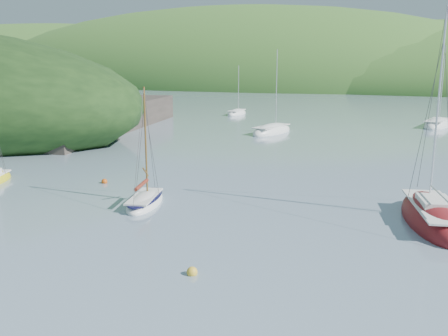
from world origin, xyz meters
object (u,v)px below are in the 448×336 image
at_px(distant_sloop_a, 272,132).
at_px(distant_sloop_c, 237,114).
at_px(daysailer_white, 145,201).
at_px(distant_sloop_b, 437,125).
at_px(sloop_red, 433,219).

height_order(distant_sloop_a, distant_sloop_c, distant_sloop_a).
xyz_separation_m(daysailer_white, distant_sloop_b, (17.75, 48.38, 0.00)).
bearing_deg(distant_sloop_a, sloop_red, -44.63).
bearing_deg(distant_sloop_b, distant_sloop_a, -130.94).
distance_m(daysailer_white, distant_sloop_b, 51.53).
bearing_deg(distant_sloop_b, daysailer_white, -98.07).
distance_m(sloop_red, distant_sloop_b, 45.19).
distance_m(distant_sloop_b, distant_sloop_c, 31.62).
height_order(sloop_red, distant_sloop_a, sloop_red).
xyz_separation_m(distant_sloop_b, distant_sloop_c, (-31.39, 3.80, -0.04)).
height_order(daysailer_white, distant_sloop_a, distant_sloop_a).
bearing_deg(distant_sloop_c, distant_sloop_b, -6.73).
xyz_separation_m(sloop_red, distant_sloop_c, (-31.01, 48.99, -0.08)).
relative_size(sloop_red, distant_sloop_b, 1.10).
bearing_deg(daysailer_white, sloop_red, -4.76).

